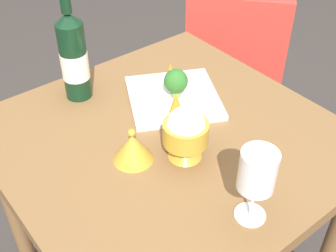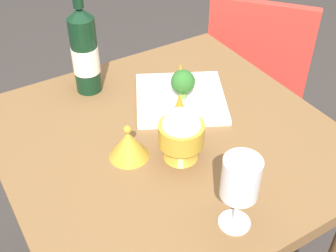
{
  "view_description": "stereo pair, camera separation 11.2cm",
  "coord_description": "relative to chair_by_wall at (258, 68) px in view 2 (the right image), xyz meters",
  "views": [
    {
      "loc": [
        0.68,
        -0.54,
        1.5
      ],
      "look_at": [
        0.0,
        0.0,
        0.79
      ],
      "focal_mm": 46.85,
      "sensor_mm": 36.0,
      "label": 1
    },
    {
      "loc": [
        0.75,
        -0.45,
        1.5
      ],
      "look_at": [
        0.0,
        0.0,
        0.79
      ],
      "focal_mm": 46.85,
      "sensor_mm": 36.0,
      "label": 2
    }
  ],
  "objects": [
    {
      "name": "rice_bowl_lid",
      "position": [
        0.43,
        -0.81,
        0.27
      ],
      "size": [
        0.1,
        0.1,
        0.09
      ],
      "color": "gold",
      "rests_on": "dining_table"
    },
    {
      "name": "serving_plate",
      "position": [
        0.3,
        -0.58,
        0.24
      ],
      "size": [
        0.34,
        0.34,
        0.02
      ],
      "rotation": [
        0.0,
        0.0,
        -0.47
      ],
      "color": "white",
      "rests_on": "dining_table"
    },
    {
      "name": "broccoli_floret",
      "position": [
        0.3,
        -0.57,
        0.3
      ],
      "size": [
        0.07,
        0.07,
        0.09
      ],
      "color": "#729E4C",
      "rests_on": "serving_plate"
    },
    {
      "name": "dining_table",
      "position": [
        0.41,
        -0.69,
        0.13
      ],
      "size": [
        0.83,
        0.83,
        0.76
      ],
      "color": "brown",
      "rests_on": "ground_plane"
    },
    {
      "name": "carrot_garnish_left",
      "position": [
        0.23,
        -0.54,
        0.28
      ],
      "size": [
        0.03,
        0.03,
        0.06
      ],
      "color": "orange",
      "rests_on": "serving_plate"
    },
    {
      "name": "chair_by_wall",
      "position": [
        0.0,
        0.0,
        0.0
      ],
      "size": [
        0.56,
        0.56,
        0.85
      ],
      "rotation": [
        0.0,
        0.0,
        0.7
      ],
      "color": "red",
      "rests_on": "ground_plane"
    },
    {
      "name": "carrot_garnish_right",
      "position": [
        0.36,
        -0.62,
        0.28
      ],
      "size": [
        0.04,
        0.04,
        0.06
      ],
      "color": "orange",
      "rests_on": "serving_plate"
    },
    {
      "name": "wine_bottle",
      "position": [
        0.11,
        -0.78,
        0.36
      ],
      "size": [
        0.08,
        0.08,
        0.33
      ],
      "color": "black",
      "rests_on": "dining_table"
    },
    {
      "name": "rice_bowl",
      "position": [
        0.5,
        -0.7,
        0.3
      ],
      "size": [
        0.11,
        0.11,
        0.14
      ],
      "color": "gold",
      "rests_on": "dining_table"
    },
    {
      "name": "wine_glass",
      "position": [
        0.73,
        -0.72,
        0.36
      ],
      "size": [
        0.08,
        0.08,
        0.18
      ],
      "color": "white",
      "rests_on": "dining_table"
    }
  ]
}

